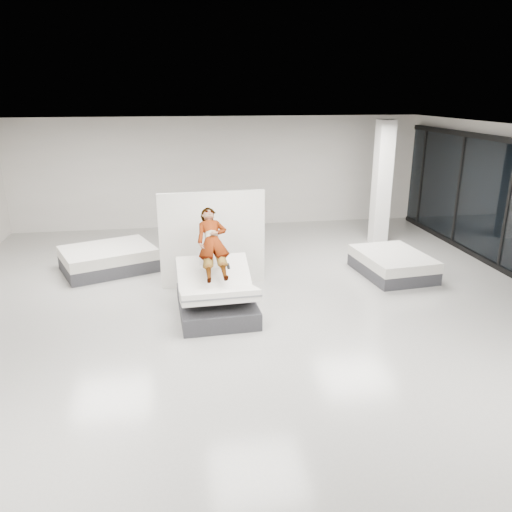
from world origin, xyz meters
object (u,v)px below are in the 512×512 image
Objects in this scene: person at (213,252)px; divider_panel at (213,239)px; remote at (228,266)px; hero_bed at (216,296)px; flat_bed_left_far at (108,259)px; column at (382,183)px; flat_bed_right_far at (392,264)px.

divider_panel is at bearing 83.39° from person.
remote is at bearing -87.74° from divider_panel.
hero_bed is 0.79× the size of flat_bed_left_far.
hero_bed is 0.81m from person.
hero_bed is 3.52m from flat_bed_left_far.
column reaches higher than person.
remote is 0.06× the size of flat_bed_left_far.
flat_bed_right_far is (4.03, 1.13, -0.85)m from person.
divider_panel is (0.06, 1.48, 0.65)m from hero_bed.
flat_bed_right_far is 2.83m from column.
column is (4.66, 3.53, 0.51)m from person.
remote is 0.07× the size of flat_bed_right_far.
flat_bed_left_far reaches higher than flat_bed_right_far.
divider_panel is 2.70m from flat_bed_left_far.
divider_panel reaches higher than person.
column is at bearing 34.40° from person.
divider_panel reaches higher than flat_bed_left_far.
divider_panel is 1.14× the size of flat_bed_right_far.
remote is at bearing -57.85° from person.
divider_panel is 4.02m from flat_bed_right_far.
flat_bed_left_far is at bearing 147.85° from divider_panel.
person is 0.72× the size of divider_panel.
divider_panel is 0.93× the size of flat_bed_left_far.
person is 11.21× the size of remote.
flat_bed_right_far is at bearing 19.72° from hero_bed.
flat_bed_right_far is (3.79, 1.47, -0.67)m from remote.
remote is 5.92m from column.
flat_bed_right_far is at bearing -11.65° from flat_bed_left_far.
column is (0.64, 2.40, 1.36)m from flat_bed_right_far.
person is 3.38m from flat_bed_left_far.
person is 0.45m from remote.
remote is at bearing -158.77° from flat_bed_right_far.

